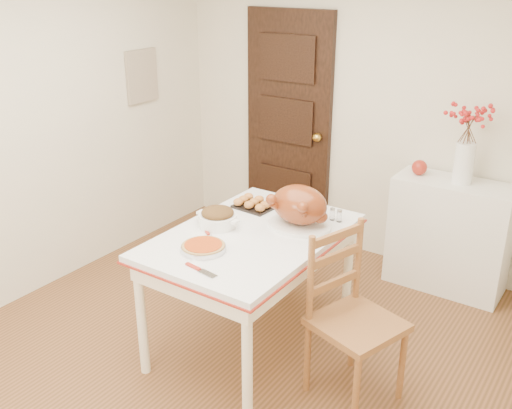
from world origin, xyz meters
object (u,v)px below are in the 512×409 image
Objects in this scene: sideboard at (449,235)px; kitchen_table at (252,291)px; chair_oak at (357,320)px; turkey_platter at (299,207)px; pumpkin_pie at (203,246)px.

sideboard is 0.64× the size of kitchen_table.
chair_oak reaches higher than kitchen_table.
chair_oak is 2.39× the size of turkey_platter.
sideboard is at bearing 63.97° from pumpkin_pie.
kitchen_table is 5.23× the size of pumpkin_pie.
sideboard is 2.06× the size of turkey_platter.
turkey_platter is at bearing -116.51° from sideboard.
pumpkin_pie is (-0.92, -1.88, 0.42)m from sideboard.
kitchen_table is 0.58m from pumpkin_pie.
chair_oak is at bearing 18.35° from pumpkin_pie.
pumpkin_pie is at bearing 125.90° from chair_oak.
sideboard is 2.13m from pumpkin_pie.
pumpkin_pie is at bearing -105.67° from kitchen_table.
pumpkin_pie is (-0.29, -0.62, -0.11)m from turkey_platter.
turkey_platter is at bearing 78.48° from chair_oak.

